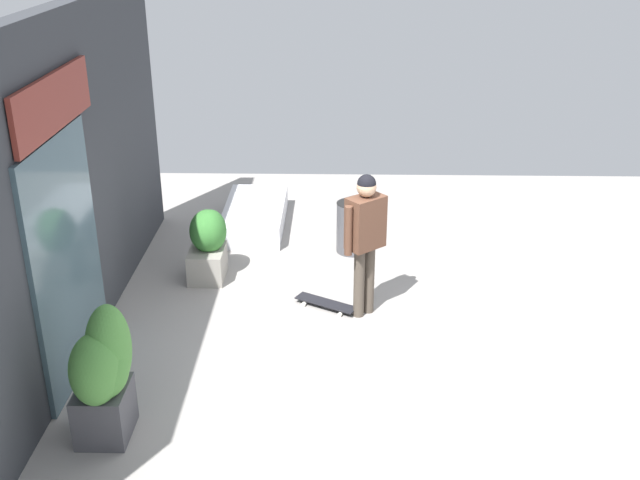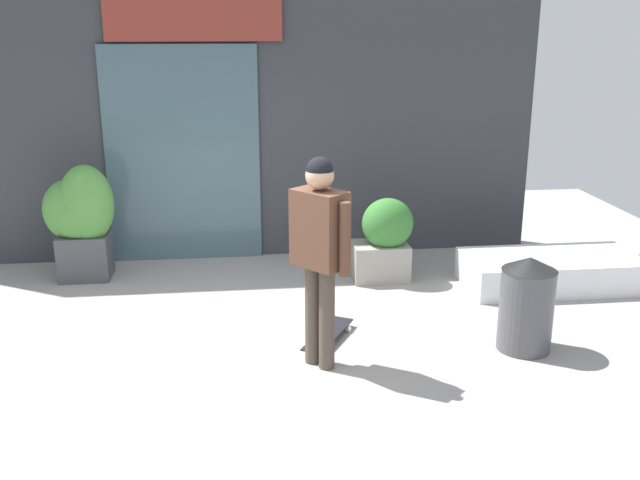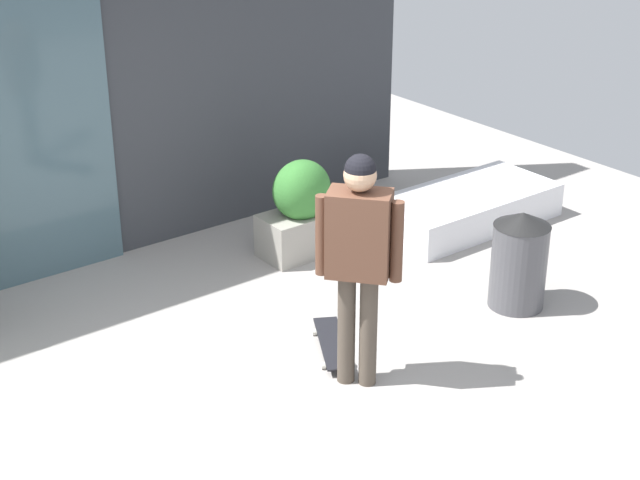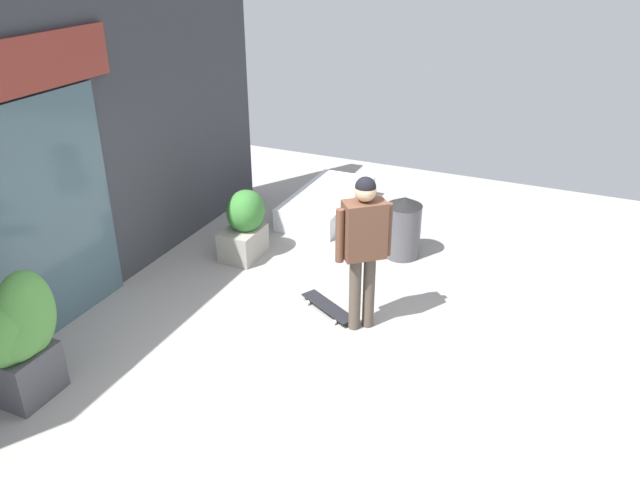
{
  "view_description": "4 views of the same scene",
  "coord_description": "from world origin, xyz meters",
  "px_view_note": "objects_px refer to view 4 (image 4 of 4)",
  "views": [
    {
      "loc": [
        -7.32,
        0.22,
        4.51
      ],
      "look_at": [
        0.83,
        0.41,
        0.94
      ],
      "focal_mm": 42.54,
      "sensor_mm": 36.0,
      "label": 1
    },
    {
      "loc": [
        0.12,
        -5.6,
        2.77
      ],
      "look_at": [
        0.83,
        0.41,
        0.94
      ],
      "focal_mm": 40.47,
      "sensor_mm": 36.0,
      "label": 2
    },
    {
      "loc": [
        -3.17,
        -4.83,
        3.95
      ],
      "look_at": [
        0.83,
        0.41,
        0.94
      ],
      "focal_mm": 54.85,
      "sensor_mm": 36.0,
      "label": 3
    },
    {
      "loc": [
        -4.82,
        -2.11,
        3.99
      ],
      "look_at": [
        0.83,
        0.41,
        0.94
      ],
      "focal_mm": 35.53,
      "sensor_mm": 36.0,
      "label": 4
    }
  ],
  "objects_px": {
    "planter_box_left": "(245,221)",
    "planter_box_right": "(18,336)",
    "skateboarder": "(364,238)",
    "trash_bin": "(403,227)",
    "skateboard": "(328,307)"
  },
  "relations": [
    {
      "from": "planter_box_left",
      "to": "planter_box_right",
      "type": "relative_size",
      "value": 0.71
    },
    {
      "from": "skateboard",
      "to": "planter_box_left",
      "type": "xyz_separation_m",
      "value": [
        0.84,
        1.56,
        0.46
      ]
    },
    {
      "from": "skateboarder",
      "to": "planter_box_right",
      "type": "bearing_deg",
      "value": 93.9
    },
    {
      "from": "skateboard",
      "to": "planter_box_left",
      "type": "relative_size",
      "value": 0.85
    },
    {
      "from": "trash_bin",
      "to": "skateboarder",
      "type": "bearing_deg",
      "value": -176.89
    },
    {
      "from": "skateboard",
      "to": "planter_box_right",
      "type": "height_order",
      "value": "planter_box_right"
    },
    {
      "from": "skateboarder",
      "to": "skateboard",
      "type": "height_order",
      "value": "skateboarder"
    },
    {
      "from": "planter_box_right",
      "to": "trash_bin",
      "type": "height_order",
      "value": "planter_box_right"
    },
    {
      "from": "planter_box_left",
      "to": "planter_box_right",
      "type": "bearing_deg",
      "value": 173.02
    },
    {
      "from": "planter_box_left",
      "to": "planter_box_right",
      "type": "xyz_separation_m",
      "value": [
        -3.35,
        0.41,
        0.18
      ]
    },
    {
      "from": "skateboard",
      "to": "trash_bin",
      "type": "height_order",
      "value": "trash_bin"
    },
    {
      "from": "trash_bin",
      "to": "planter_box_left",
      "type": "bearing_deg",
      "value": 114.08
    },
    {
      "from": "skateboard",
      "to": "planter_box_right",
      "type": "xyz_separation_m",
      "value": [
        -2.51,
        1.97,
        0.64
      ]
    },
    {
      "from": "skateboarder",
      "to": "planter_box_right",
      "type": "relative_size",
      "value": 1.36
    },
    {
      "from": "skateboard",
      "to": "planter_box_right",
      "type": "bearing_deg",
      "value": 81.3
    }
  ]
}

